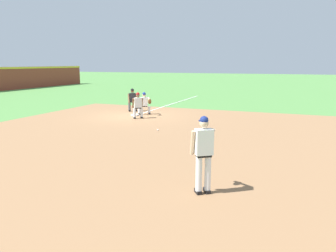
{
  "coord_description": "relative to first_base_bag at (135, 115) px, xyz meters",
  "views": [
    {
      "loc": [
        -16.87,
        -8.85,
        3.04
      ],
      "look_at": [
        -6.85,
        -4.83,
        0.96
      ],
      "focal_mm": 35.0,
      "sensor_mm": 36.0,
      "label": 1
    }
  ],
  "objects": [
    {
      "name": "first_base_bag",
      "position": [
        0.0,
        0.0,
        0.0
      ],
      "size": [
        0.38,
        0.38,
        0.09
      ],
      "primitive_type": "cube",
      "color": "white",
      "rests_on": "ground"
    },
    {
      "name": "foul_line_stripe",
      "position": [
        6.25,
        0.0,
        -0.04
      ],
      "size": [
        12.49,
        0.1,
        0.0
      ],
      "primitive_type": "cube",
      "color": "white",
      "rests_on": "ground"
    },
    {
      "name": "first_baseman",
      "position": [
        0.61,
        -0.34,
        0.69
      ],
      "size": [
        0.81,
        1.04,
        1.34
      ],
      "color": "black",
      "rests_on": "ground"
    },
    {
      "name": "baserunner",
      "position": [
        -0.81,
        -0.61,
        0.75
      ],
      "size": [
        0.65,
        0.68,
        1.46
      ],
      "color": "black",
      "rests_on": "ground"
    },
    {
      "name": "infield_dirt_patch",
      "position": [
        -4.89,
        -3.45,
        -0.04
      ],
      "size": [
        18.0,
        18.0,
        0.01
      ],
      "primitive_type": "cube",
      "color": "#936B47",
      "rests_on": "ground"
    },
    {
      "name": "ground_plane",
      "position": [
        0.0,
        0.0,
        -0.04
      ],
      "size": [
        160.0,
        160.0,
        0.0
      ],
      "primitive_type": "plane",
      "color": "#518942"
    },
    {
      "name": "umpire",
      "position": [
        1.57,
        0.99,
        0.75
      ],
      "size": [
        0.64,
        0.68,
        1.46
      ],
      "color": "black",
      "rests_on": "ground"
    },
    {
      "name": "baseball",
      "position": [
        -3.46,
        -2.97,
        -0.01
      ],
      "size": [
        0.07,
        0.07,
        0.07
      ],
      "primitive_type": "sphere",
      "color": "white",
      "rests_on": "ground"
    },
    {
      "name": "pitcher",
      "position": [
        -9.74,
        -6.89,
        1.01
      ],
      "size": [
        0.85,
        0.57,
        1.86
      ],
      "color": "black",
      "rests_on": "ground"
    }
  ]
}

